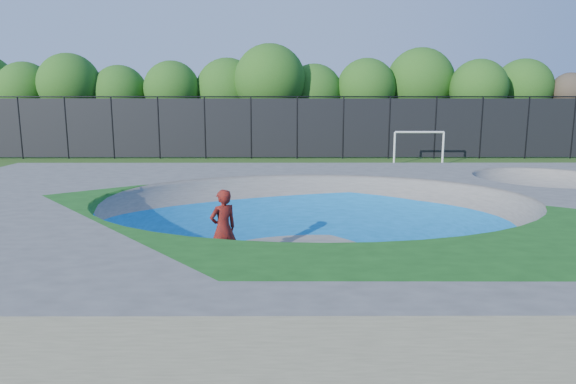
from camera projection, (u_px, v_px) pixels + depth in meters
name	position (u px, v px, depth m)	size (l,w,h in m)	color
ground	(314.00, 256.00, 13.06)	(120.00, 120.00, 0.00)	#2D5317
skate_deck	(315.00, 227.00, 12.92)	(22.00, 14.00, 1.50)	gray
skater	(223.00, 229.00, 12.06)	(0.68, 0.45, 1.87)	red
skateboard	(224.00, 266.00, 12.22)	(0.78, 0.22, 0.05)	black
soccer_goal	(419.00, 141.00, 30.50)	(3.02, 0.12, 2.00)	white
fence	(297.00, 127.00, 33.33)	(48.09, 0.09, 4.04)	black
treeline	(287.00, 87.00, 38.07)	(51.94, 6.90, 7.78)	#473523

